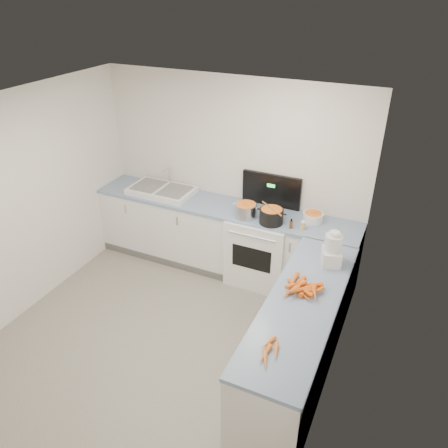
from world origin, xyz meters
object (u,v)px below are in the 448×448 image
at_px(extract_bottle, 291,225).
at_px(sink, 162,190).
at_px(black_pot, 271,217).
at_px(spice_jar, 303,226).
at_px(stove, 261,247).
at_px(steel_pot, 246,211).
at_px(food_processor, 332,250).
at_px(mixing_bowl, 313,217).

bearing_deg(extract_bottle, sink, 174.22).
relative_size(black_pot, extract_bottle, 2.92).
bearing_deg(spice_jar, black_pot, -179.27).
distance_m(stove, sink, 1.54).
bearing_deg(steel_pot, stove, 40.93).
height_order(steel_pot, black_pot, black_pot).
bearing_deg(extract_bottle, food_processor, -42.22).
distance_m(black_pot, spice_jar, 0.38).
relative_size(stove, food_processor, 3.65).
xyz_separation_m(sink, mixing_bowl, (2.05, 0.08, 0.02)).
bearing_deg(food_processor, black_pot, 146.59).
distance_m(steel_pot, mixing_bowl, 0.80).
relative_size(black_pot, food_processor, 0.75).
relative_size(steel_pot, black_pot, 0.95).
bearing_deg(sink, steel_pot, -6.95).
distance_m(sink, extract_bottle, 1.87).
distance_m(sink, spice_jar, 2.00).
bearing_deg(mixing_bowl, sink, -177.76).
height_order(stove, food_processor, stove).
xyz_separation_m(steel_pot, extract_bottle, (0.57, -0.03, -0.03)).
distance_m(sink, food_processor, 2.54).
bearing_deg(stove, black_pot, -43.11).
relative_size(steel_pot, extract_bottle, 2.76).
bearing_deg(stove, food_processor, -35.16).
xyz_separation_m(stove, sink, (-1.45, 0.02, 0.50)).
distance_m(spice_jar, food_processor, 0.72).
relative_size(spice_jar, food_processor, 0.24).
distance_m(stove, spice_jar, 0.76).
bearing_deg(mixing_bowl, stove, -170.90).
xyz_separation_m(sink, steel_pot, (1.29, -0.16, 0.04)).
relative_size(sink, mixing_bowl, 3.60).
distance_m(sink, mixing_bowl, 2.05).
relative_size(mixing_bowl, food_processor, 0.64).
height_order(stove, spice_jar, stove).
height_order(black_pot, spice_jar, black_pot).
relative_size(sink, spice_jar, 9.64).
height_order(mixing_bowl, spice_jar, mixing_bowl).
relative_size(extract_bottle, spice_jar, 1.08).
xyz_separation_m(spice_jar, food_processor, (0.45, -0.55, 0.12)).
height_order(black_pot, mixing_bowl, black_pot).
bearing_deg(mixing_bowl, steel_pot, -162.69).
height_order(extract_bottle, food_processor, food_processor).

